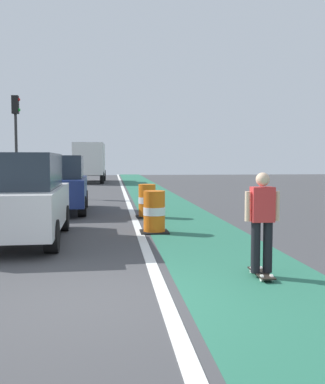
# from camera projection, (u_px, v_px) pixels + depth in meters

# --- Properties ---
(ground_plane) EXTENTS (100.00, 100.00, 0.00)m
(ground_plane) POSITION_uv_depth(u_px,v_px,m) (98.00, 301.00, 5.94)
(ground_plane) COLOR #424244
(bike_lane_strip) EXTENTS (2.50, 80.00, 0.01)m
(bike_lane_strip) POSITION_uv_depth(u_px,v_px,m) (167.00, 206.00, 18.10)
(bike_lane_strip) COLOR #286B51
(bike_lane_strip) RESTS_ON ground
(lane_divider_stripe) EXTENTS (0.20, 80.00, 0.01)m
(lane_divider_stripe) POSITION_uv_depth(u_px,v_px,m) (130.00, 207.00, 17.93)
(lane_divider_stripe) COLOR silver
(lane_divider_stripe) RESTS_ON ground
(skateboarder_on_lane) EXTENTS (0.57, 0.80, 1.69)m
(skateboarder_on_lane) POSITION_uv_depth(u_px,v_px,m) (262.00, 221.00, 7.12)
(skateboarder_on_lane) COLOR black
(skateboarder_on_lane) RESTS_ON ground
(parked_suv_nearest) EXTENTS (2.01, 4.65, 2.04)m
(parked_suv_nearest) POSITION_uv_depth(u_px,v_px,m) (21.00, 197.00, 10.27)
(parked_suv_nearest) COLOR silver
(parked_suv_nearest) RESTS_ON ground
(parked_suv_second) EXTENTS (2.05, 4.67, 2.04)m
(parked_suv_second) POSITION_uv_depth(u_px,v_px,m) (60.00, 184.00, 16.06)
(parked_suv_second) COLOR navy
(parked_suv_second) RESTS_ON ground
(traffic_barrel_front) EXTENTS (0.73, 0.73, 1.09)m
(traffic_barrel_front) POSITION_uv_depth(u_px,v_px,m) (154.00, 212.00, 11.53)
(traffic_barrel_front) COLOR orange
(traffic_barrel_front) RESTS_ON ground
(traffic_barrel_mid) EXTENTS (0.73, 0.73, 1.09)m
(traffic_barrel_mid) POSITION_uv_depth(u_px,v_px,m) (147.00, 201.00, 14.63)
(traffic_barrel_mid) COLOR orange
(traffic_barrel_mid) RESTS_ON ground
(delivery_truck_down_block) EXTENTS (2.43, 7.63, 3.23)m
(delivery_truck_down_block) POSITION_uv_depth(u_px,v_px,m) (90.00, 160.00, 37.18)
(delivery_truck_down_block) COLOR silver
(delivery_truck_down_block) RESTS_ON ground
(traffic_light_corner) EXTENTS (0.41, 0.32, 5.10)m
(traffic_light_corner) POSITION_uv_depth(u_px,v_px,m) (16.00, 128.00, 22.36)
(traffic_light_corner) COLOR #2D2D2D
(traffic_light_corner) RESTS_ON ground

